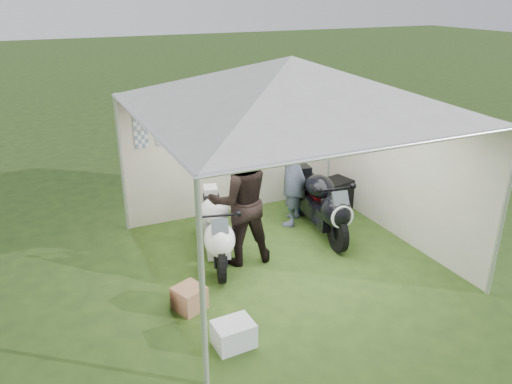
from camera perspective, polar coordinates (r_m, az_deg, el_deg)
ground at (r=7.71m, az=3.50°, el=-7.44°), size 80.00×80.00×0.00m
canopy_tent at (r=6.85m, az=3.88°, el=11.77°), size 5.66×5.66×3.00m
motorcycle_white at (r=7.39m, az=-4.58°, el=-4.19°), size 0.77×1.91×0.96m
motorcycle_black at (r=8.23m, az=7.65°, el=-1.27°), size 0.63×2.03×1.00m
paddock_stand at (r=9.17m, az=5.20°, el=-1.42°), size 0.43×0.30×0.30m
person_dark_jacket at (r=7.21m, az=-1.89°, el=-0.95°), size 1.03×0.84×1.95m
person_blue_jacket at (r=8.44m, az=4.25°, el=2.64°), size 0.82×0.86×1.99m
equipment_box at (r=9.36m, az=8.98°, el=-0.24°), size 0.63×0.55×0.56m
crate_0 at (r=5.93m, az=-2.58°, el=-15.91°), size 0.47×0.37×0.30m
crate_1 at (r=6.55m, az=-7.62°, el=-11.93°), size 0.46×0.46×0.31m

